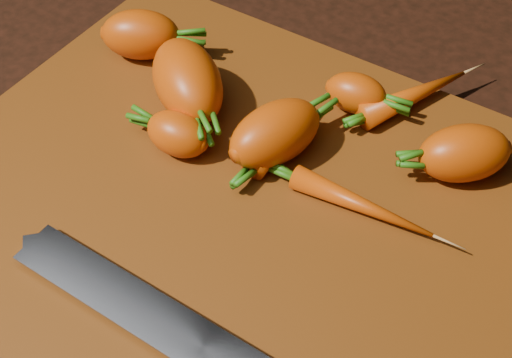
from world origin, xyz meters
The scene contains 12 objects.
ground centered at (0.00, 0.00, -0.01)m, with size 2.00×2.00×0.01m, color black.
cutting_board centered at (0.00, 0.00, 0.01)m, with size 0.50×0.40×0.01m, color brown.
carrot_0 centered at (-0.18, 0.10, 0.03)m, with size 0.07×0.05×0.05m, color #DD500D.
carrot_1 centered at (-0.08, 0.02, 0.03)m, with size 0.05×0.04×0.04m, color #DD500D.
carrot_2 centered at (-0.10, 0.06, 0.04)m, with size 0.10×0.06×0.06m, color #DD500D.
carrot_3 centered at (-0.01, 0.05, 0.04)m, with size 0.08×0.05×0.05m, color #DD500D.
carrot_4 centered at (0.12, 0.12, 0.03)m, with size 0.07×0.05×0.05m, color #DD500D.
carrot_5 centered at (0.02, 0.14, 0.03)m, with size 0.05×0.03×0.03m, color #DD500D.
carrot_7 centered at (0.06, 0.17, 0.02)m, with size 0.11×0.02×0.02m, color #DD500D.
carrot_8 centered at (0.08, 0.04, 0.02)m, with size 0.11×0.02×0.02m, color #DD500D.
carrot_9 centered at (-0.01, 0.07, 0.02)m, with size 0.09×0.02×0.02m, color #DD500D.
knife centered at (0.01, -0.12, 0.02)m, with size 0.31×0.04×0.02m.
Camera 1 is at (0.19, -0.29, 0.43)m, focal length 50.00 mm.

